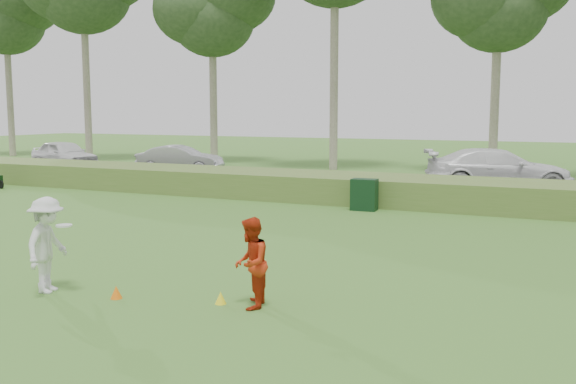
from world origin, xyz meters
The scene contains 13 objects.
ground centered at (0.00, 0.00, 0.00)m, with size 120.00×120.00×0.00m, color #366C24.
reed_strip centered at (0.00, 12.00, 0.45)m, with size 80.00×3.00×0.90m, color #4D6D2B.
park_road centered at (0.00, 17.00, 0.03)m, with size 80.00×6.00×0.06m, color #2D2D2D.
tree_0 centered at (-30.00, 23.50, 9.72)m, with size 6.76×6.76×13.00m.
tree_2 centered at (-14.00, 24.00, 8.97)m, with size 6.50×6.50×12.00m.
player_white centered at (-2.30, -0.99, 0.83)m, with size 0.97×1.20×1.67m.
player_red centered at (1.32, -0.33, 0.73)m, with size 0.71×0.55×1.46m, color red.
cone_orange centered at (-0.97, -0.83, 0.11)m, with size 0.20×0.20×0.22m, color orange.
cone_yellow centered at (0.78, -0.36, 0.10)m, with size 0.19×0.19×0.21m, color yellow.
utility_cabinet centered at (-0.14, 10.11, 0.50)m, with size 0.80×0.50×1.00m, color black.
car_left centered at (-18.87, 16.79, 0.82)m, with size 1.80×4.47×1.52m, color white.
car_mid centered at (-11.90, 17.28, 0.75)m, with size 1.46×4.18×1.38m, color #B6B6BA.
car_right centered at (3.14, 16.77, 0.87)m, with size 2.26×5.56×1.61m, color white.
Camera 1 is at (6.00, -9.16, 3.14)m, focal length 40.00 mm.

